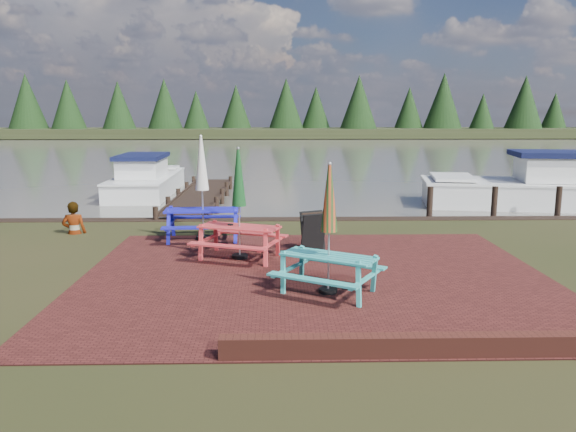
% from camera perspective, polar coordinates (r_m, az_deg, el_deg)
% --- Properties ---
extents(ground, '(120.00, 120.00, 0.00)m').
position_cam_1_polar(ground, '(9.94, 3.17, -7.92)').
color(ground, black).
rests_on(ground, ground).
extents(paving, '(9.00, 7.50, 0.02)m').
position_cam_1_polar(paving, '(10.89, 2.76, -6.21)').
color(paving, '#3B1513').
rests_on(paving, ground).
extents(brick_wall, '(6.21, 1.79, 0.30)m').
position_cam_1_polar(brick_wall, '(8.14, 20.17, -11.71)').
color(brick_wall, '#4C1E16').
rests_on(brick_wall, ground).
extents(water, '(120.00, 60.00, 0.02)m').
position_cam_1_polar(water, '(46.52, -0.43, 6.59)').
color(water, '#4C4A41').
rests_on(water, ground).
extents(far_treeline, '(120.00, 10.00, 8.10)m').
position_cam_1_polar(far_treeline, '(75.41, -0.80, 10.57)').
color(far_treeline, black).
rests_on(far_treeline, ground).
extents(picnic_table_teal, '(2.16, 2.10, 2.28)m').
position_cam_1_polar(picnic_table_teal, '(9.76, 4.15, -3.39)').
color(picnic_table_teal, teal).
rests_on(picnic_table_teal, ground).
extents(picnic_table_red, '(2.15, 2.03, 2.39)m').
position_cam_1_polar(picnic_table_red, '(12.09, -4.98, -0.52)').
color(picnic_table_red, red).
rests_on(picnic_table_red, ground).
extents(picnic_table_blue, '(1.94, 1.75, 2.57)m').
position_cam_1_polar(picnic_table_blue, '(14.00, -8.67, 1.17)').
color(picnic_table_blue, '#1716AB').
rests_on(picnic_table_blue, ground).
extents(chalkboard, '(0.61, 0.74, 0.92)m').
position_cam_1_polar(chalkboard, '(12.69, 2.56, -1.64)').
color(chalkboard, black).
rests_on(chalkboard, ground).
extents(jetty, '(1.76, 9.08, 1.00)m').
position_cam_1_polar(jetty, '(21.08, -8.81, 2.10)').
color(jetty, black).
rests_on(jetty, ground).
extents(boat_jetty, '(2.31, 6.44, 1.86)m').
position_cam_1_polar(boat_jetty, '(23.79, -14.20, 3.44)').
color(boat_jetty, silver).
rests_on(boat_jetty, ground).
extents(boat_near, '(8.43, 4.18, 2.18)m').
position_cam_1_polar(boat_near, '(21.96, 24.61, 2.49)').
color(boat_near, silver).
rests_on(boat_near, ground).
extents(person, '(0.65, 0.47, 1.68)m').
position_cam_1_polar(person, '(15.62, -21.06, 1.32)').
color(person, gray).
rests_on(person, ground).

